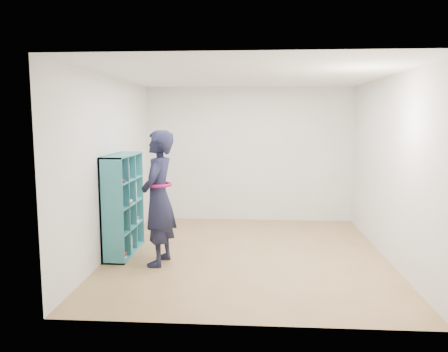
{
  "coord_description": "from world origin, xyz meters",
  "views": [
    {
      "loc": [
        0.08,
        -6.27,
        1.99
      ],
      "look_at": [
        -0.36,
        0.3,
        1.13
      ],
      "focal_mm": 35.0,
      "sensor_mm": 36.0,
      "label": 1
    }
  ],
  "objects": [
    {
      "name": "wall_back",
      "position": [
        0.0,
        2.25,
        1.3
      ],
      "size": [
        4.0,
        0.02,
        2.6
      ],
      "primitive_type": "cube",
      "color": "beige",
      "rests_on": "floor"
    },
    {
      "name": "ceiling",
      "position": [
        0.0,
        0.0,
        2.6
      ],
      "size": [
        4.5,
        4.5,
        0.0
      ],
      "primitive_type": "plane",
      "color": "white",
      "rests_on": "wall_back"
    },
    {
      "name": "wall_front",
      "position": [
        0.0,
        -2.25,
        1.3
      ],
      "size": [
        4.0,
        0.02,
        2.6
      ],
      "primitive_type": "cube",
      "color": "beige",
      "rests_on": "floor"
    },
    {
      "name": "bookshelf",
      "position": [
        -1.85,
        -0.05,
        0.72
      ],
      "size": [
        0.32,
        1.11,
        1.48
      ],
      "color": "teal",
      "rests_on": "floor"
    },
    {
      "name": "person",
      "position": [
        -1.2,
        -0.5,
        0.92
      ],
      "size": [
        0.51,
        0.71,
        1.84
      ],
      "rotation": [
        0.0,
        0.0,
        -1.68
      ],
      "color": "black",
      "rests_on": "floor"
    },
    {
      "name": "floor",
      "position": [
        0.0,
        0.0,
        0.0
      ],
      "size": [
        4.5,
        4.5,
        0.0
      ],
      "primitive_type": "plane",
      "color": "olive",
      "rests_on": "ground"
    },
    {
      "name": "smartphone",
      "position": [
        -1.33,
        -0.4,
        1.04
      ],
      "size": [
        0.01,
        0.09,
        0.13
      ],
      "rotation": [
        0.3,
        0.0,
        0.01
      ],
      "color": "silver",
      "rests_on": "person"
    },
    {
      "name": "wall_right",
      "position": [
        2.0,
        0.0,
        1.3
      ],
      "size": [
        0.02,
        4.5,
        2.6
      ],
      "primitive_type": "cube",
      "color": "beige",
      "rests_on": "floor"
    },
    {
      "name": "wall_left",
      "position": [
        -2.0,
        0.0,
        1.3
      ],
      "size": [
        0.02,
        4.5,
        2.6
      ],
      "primitive_type": "cube",
      "color": "beige",
      "rests_on": "floor"
    }
  ]
}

